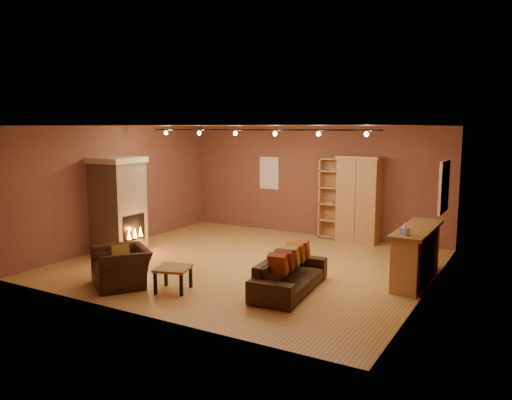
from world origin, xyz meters
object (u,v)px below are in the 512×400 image
Objects in this scene: bookcase at (337,198)px; bar_counter at (416,254)px; coffee_table at (173,271)px; armchair at (121,260)px; fireplace at (118,205)px; armoire at (359,199)px; loveseat at (290,268)px.

bar_counter is at bearing -46.11° from bookcase.
bookcase is 2.92× the size of coffee_table.
armchair is at bearing -147.25° from bar_counter.
bar_counter is 1.69× the size of armchair.
fireplace is 1.05× the size of bookcase.
coffee_table is (-1.55, -5.12, -0.70)m from armoire.
coffee_table is (-1.73, -0.99, -0.04)m from loveseat.
armchair is 1.01m from coffee_table.
armoire is at bearing -3.12° from loveseat.
armoire is 4.19m from loveseat.
coffee_table is at bearing 46.59° from armchair.
loveseat is (0.18, -4.13, -0.66)m from armoire.
fireplace is 1.72× the size of armchair.
fireplace is 5.27m from bookcase.
bar_counter is at bearing -52.32° from armoire.
bar_counter is at bearing 37.31° from coffee_table.
loveseat is (4.50, -0.55, -0.66)m from fireplace.
loveseat is 1.62× the size of armchair.
armoire reaches higher than coffee_table.
armchair is at bearing -109.19° from bookcase.
armchair is (-2.53, -5.34, -0.60)m from armoire.
armoire reaches higher than bookcase.
fireplace is 1.06× the size of loveseat.
loveseat is 2.89× the size of coffee_table.
armoire is 1.05× the size of loveseat.
bookcase is 0.97× the size of bar_counter.
loveseat is at bearing -79.45° from bookcase.
loveseat is at bearing -6.90° from fireplace.
fireplace is 3.07× the size of coffee_table.
bookcase is 1.64× the size of armchair.
bookcase reaches higher than loveseat.
armchair is (-4.45, -2.86, -0.05)m from bar_counter.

